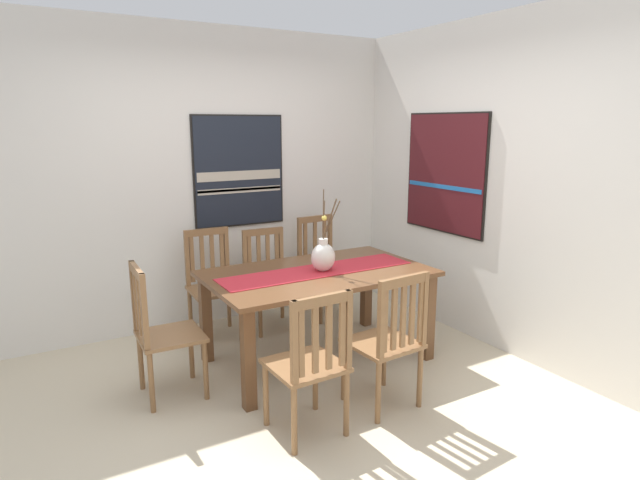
% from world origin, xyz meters
% --- Properties ---
extents(ground_plane, '(6.40, 6.40, 0.03)m').
position_xyz_m(ground_plane, '(0.00, 0.00, -0.01)').
color(ground_plane, beige).
extents(wall_back, '(6.40, 0.12, 2.70)m').
position_xyz_m(wall_back, '(0.00, 1.86, 1.35)').
color(wall_back, silver).
rests_on(wall_back, ground_plane).
extents(wall_side, '(0.12, 6.40, 2.70)m').
position_xyz_m(wall_side, '(1.86, 0.00, 1.35)').
color(wall_side, silver).
rests_on(wall_side, ground_plane).
extents(dining_table, '(1.70, 1.01, 0.73)m').
position_xyz_m(dining_table, '(0.38, 0.54, 0.63)').
color(dining_table, brown).
rests_on(dining_table, ground_plane).
extents(table_runner, '(1.56, 0.36, 0.01)m').
position_xyz_m(table_runner, '(0.38, 0.54, 0.74)').
color(table_runner, '#B7232D').
rests_on(table_runner, dining_table).
extents(centerpiece_vase, '(0.19, 0.19, 0.65)m').
position_xyz_m(centerpiece_vase, '(0.42, 0.51, 0.86)').
color(centerpiece_vase, silver).
rests_on(centerpiece_vase, dining_table).
extents(chair_0, '(0.43, 0.43, 0.93)m').
position_xyz_m(chair_0, '(-0.18, -0.35, 0.48)').
color(chair_0, brown).
rests_on(chair_0, ground_plane).
extents(chair_1, '(0.45, 0.45, 0.94)m').
position_xyz_m(chair_1, '(0.42, -0.33, 0.49)').
color(chair_1, brown).
rests_on(chair_1, ground_plane).
extents(chair_2, '(0.43, 0.43, 0.94)m').
position_xyz_m(chair_2, '(-0.82, 0.57, 0.48)').
color(chair_2, brown).
rests_on(chair_2, ground_plane).
extents(chair_3, '(0.43, 0.43, 0.94)m').
position_xyz_m(chair_3, '(-0.15, 1.46, 0.48)').
color(chair_3, brown).
rests_on(chair_3, ground_plane).
extents(chair_4, '(0.44, 0.44, 0.90)m').
position_xyz_m(chair_4, '(0.37, 1.41, 0.47)').
color(chair_4, brown).
rests_on(chair_4, ground_plane).
extents(chair_5, '(0.45, 0.45, 0.96)m').
position_xyz_m(chair_5, '(0.96, 1.45, 0.48)').
color(chair_5, brown).
rests_on(chair_5, ground_plane).
extents(painting_on_back_wall, '(0.88, 0.05, 1.03)m').
position_xyz_m(painting_on_back_wall, '(0.26, 1.79, 1.41)').
color(painting_on_back_wall, black).
extents(painting_on_side_wall, '(0.05, 0.98, 1.07)m').
position_xyz_m(painting_on_side_wall, '(1.79, 0.68, 1.41)').
color(painting_on_side_wall, black).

